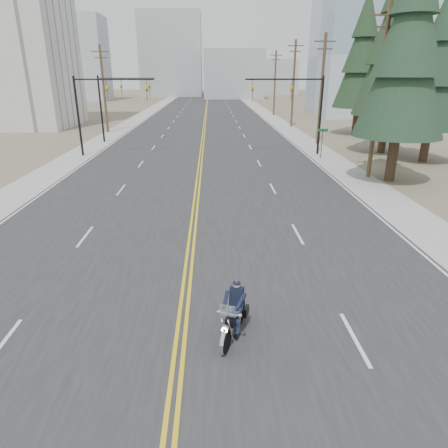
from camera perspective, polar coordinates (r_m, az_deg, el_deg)
road at (r=75.77m, az=-2.64°, el=15.23°), size 20.00×200.00×0.01m
sidewalk_left at (r=76.78m, az=-11.56°, el=14.93°), size 3.00×200.00×0.01m
sidewalk_right at (r=76.49m, az=6.32°, el=15.19°), size 3.00×200.00×0.01m
traffic_mast_left at (r=38.78m, az=-17.40°, el=16.51°), size 7.10×0.26×7.00m
traffic_mast_right at (r=38.34m, az=10.73°, el=17.02°), size 7.10×0.26×7.00m
traffic_mast_far at (r=46.62m, az=-15.24°, el=17.19°), size 6.10×0.26×7.00m
street_sign at (r=37.16m, az=13.86°, el=11.81°), size 0.90×0.06×2.62m
utility_pole_b at (r=30.71m, az=21.26°, el=17.18°), size 2.20×0.30×11.50m
utility_pole_c at (r=44.96m, az=13.76°, el=18.31°), size 2.20×0.30×11.00m
utility_pole_d at (r=59.57m, az=9.90°, el=19.26°), size 2.20×0.30×11.50m
utility_pole_e at (r=76.32m, az=7.28°, el=19.44°), size 2.20×0.30×11.00m
utility_pole_left at (r=55.11m, az=-16.82°, el=18.10°), size 2.20×0.30×10.50m
glass_building at (r=81.62m, az=22.10°, el=21.28°), size 24.00×16.00×20.00m
haze_bldg_a at (r=125.73m, az=-19.86°, el=21.30°), size 14.00×12.00×22.00m
haze_bldg_b at (r=130.62m, az=1.34°, el=20.59°), size 18.00×14.00×14.00m
haze_bldg_c at (r=121.87m, az=18.04°, el=20.60°), size 16.00×12.00×18.00m
haze_bldg_d at (r=146.12m, az=-7.52°, el=22.80°), size 20.00×15.00×26.00m
haze_bldg_e at (r=157.28m, az=7.40°, el=20.09°), size 14.00×14.00×12.00m
haze_bldg_f at (r=144.69m, az=-23.89°, el=19.37°), size 12.00×12.00×16.00m
motorcyclist at (r=11.59m, az=1.37°, el=-12.38°), size 1.56×2.30×1.66m
conifer_near at (r=30.22m, az=24.95°, el=22.34°), size 5.89×5.89×15.59m
conifer_mid at (r=38.35m, az=28.48°, el=19.68°), size 5.25×5.25×14.00m
conifer_tall at (r=41.49m, az=23.47°, el=23.37°), size 6.41×6.41×17.80m
conifer_far at (r=53.72m, az=19.25°, el=22.00°), size 6.10×6.10×16.35m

